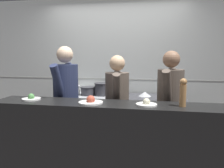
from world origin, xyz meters
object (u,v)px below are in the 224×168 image
(oven_range, at_px, (87,121))
(plated_dish_main, at_px, (31,98))
(sauce_pot, at_px, (88,91))
(plated_dish_appetiser, at_px, (91,101))
(plated_dish_dessert, at_px, (146,104))
(pepper_mill, at_px, (183,92))
(chef_head_cook, at_px, (66,101))
(chef_sous, at_px, (117,107))
(chef_line, at_px, (170,107))
(stock_pot, at_px, (72,90))
(braising_pot, at_px, (102,89))
(mixing_bowl_steel, at_px, (145,94))

(oven_range, height_order, plated_dish_main, plated_dish_main)
(sauce_pot, height_order, plated_dish_appetiser, plated_dish_appetiser)
(plated_dish_dessert, height_order, pepper_mill, pepper_mill)
(chef_head_cook, height_order, chef_sous, chef_head_cook)
(oven_range, bearing_deg, plated_dish_appetiser, -70.97)
(pepper_mill, bearing_deg, sauce_pot, 139.85)
(chef_line, bearing_deg, plated_dish_dessert, -103.48)
(stock_pot, distance_m, chef_line, 1.68)
(braising_pot, distance_m, chef_sous, 0.76)
(oven_range, height_order, plated_dish_dessert, plated_dish_dessert)
(plated_dish_main, bearing_deg, braising_pot, 62.12)
(chef_line, bearing_deg, stock_pot, 172.89)
(mixing_bowl_steel, xyz_separation_m, chef_line, (0.35, -0.68, -0.04))
(sauce_pot, distance_m, plated_dish_main, 1.19)
(braising_pot, relative_size, plated_dish_main, 1.21)
(chef_sous, bearing_deg, oven_range, 126.81)
(mixing_bowl_steel, bearing_deg, plated_dish_dessert, -87.09)
(oven_range, bearing_deg, plated_dish_dessert, -48.98)
(plated_dish_dessert, relative_size, chef_line, 0.14)
(plated_dish_main, distance_m, chef_head_cook, 0.53)
(chef_sous, bearing_deg, plated_dish_main, -160.28)
(pepper_mill, bearing_deg, mixing_bowl_steel, 109.87)
(oven_range, bearing_deg, sauce_pot, 4.37)
(braising_pot, bearing_deg, chef_head_cook, -116.98)
(plated_dish_appetiser, bearing_deg, pepper_mill, 1.66)
(chef_head_cook, bearing_deg, plated_dish_appetiser, -42.32)
(pepper_mill, bearing_deg, chef_line, 99.51)
(oven_range, xyz_separation_m, plated_dish_appetiser, (0.41, -1.20, 0.61))
(sauce_pot, height_order, mixing_bowl_steel, sauce_pot)
(braising_pot, xyz_separation_m, plated_dish_main, (-0.61, -1.15, 0.04))
(sauce_pot, height_order, chef_line, chef_line)
(oven_range, height_order, mixing_bowl_steel, mixing_bowl_steel)
(mixing_bowl_steel, relative_size, plated_dish_dessert, 0.92)
(stock_pot, relative_size, plated_dish_dessert, 1.19)
(stock_pot, bearing_deg, sauce_pot, 6.14)
(stock_pot, distance_m, plated_dish_main, 1.11)
(plated_dish_appetiser, distance_m, chef_head_cook, 0.73)
(braising_pot, bearing_deg, chef_sous, -61.23)
(mixing_bowl_steel, xyz_separation_m, plated_dish_dessert, (0.06, -1.22, 0.11))
(chef_sous, bearing_deg, plated_dish_dessert, -60.98)
(sauce_pot, xyz_separation_m, mixing_bowl_steel, (0.95, 0.03, -0.03))
(braising_pot, height_order, mixing_bowl_steel, braising_pot)
(stock_pot, distance_m, mixing_bowl_steel, 1.22)
(chef_line, bearing_deg, pepper_mill, -66.01)
(braising_pot, bearing_deg, chef_line, -32.34)
(chef_head_cook, height_order, chef_line, chef_head_cook)
(oven_range, distance_m, stock_pot, 0.59)
(braising_pot, relative_size, plated_dish_appetiser, 0.98)
(braising_pot, height_order, chef_head_cook, chef_head_cook)
(plated_dish_dessert, bearing_deg, plated_dish_main, 177.96)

